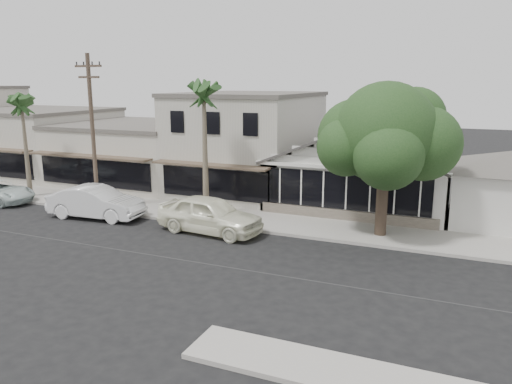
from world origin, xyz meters
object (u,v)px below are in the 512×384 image
at_px(utility_pole, 93,129).
at_px(car_0, 210,214).
at_px(shade_tree, 385,136).
at_px(car_1, 96,202).

bearing_deg(utility_pole, car_0, -8.41).
bearing_deg(utility_pole, shade_tree, 5.66).
distance_m(car_0, shade_tree, 9.36).
xyz_separation_m(utility_pole, car_1, (0.99, -1.26, -3.89)).
xyz_separation_m(car_0, shade_tree, (7.98, 2.80, 4.01)).
xyz_separation_m(utility_pole, car_0, (8.13, -1.20, -3.85)).
xyz_separation_m(car_1, shade_tree, (15.12, 2.86, 4.05)).
height_order(utility_pole, car_1, utility_pole).
height_order(car_0, shade_tree, shade_tree).
bearing_deg(shade_tree, car_0, -160.68).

